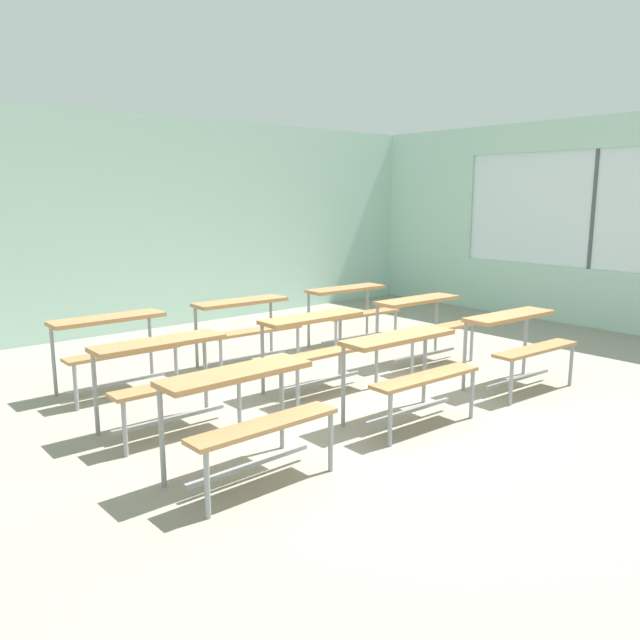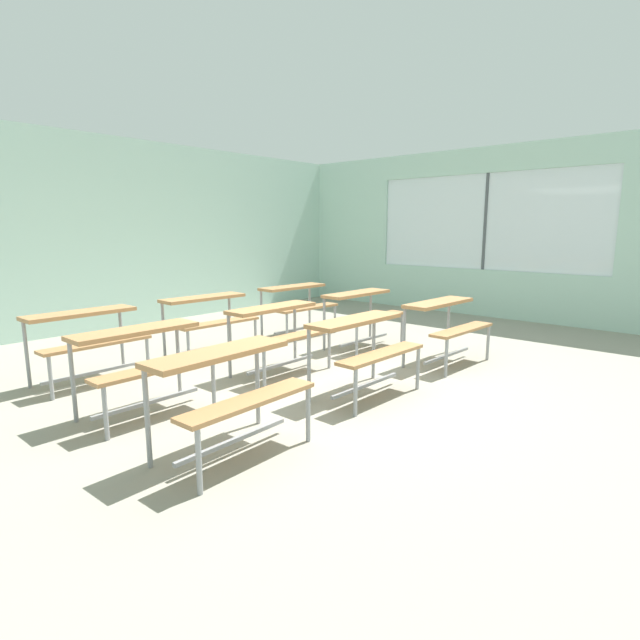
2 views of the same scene
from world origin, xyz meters
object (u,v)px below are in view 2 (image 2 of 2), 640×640
object	(u,v)px
desk_bench_r0c1	(364,338)
desk_bench_r2c2	(298,298)
desk_bench_r1c1	(279,323)
desk_bench_r2c1	(209,311)
desk_bench_r0c2	(446,317)
desk_bench_r1c0	(143,350)
desk_bench_r0c0	(229,377)
desk_bench_r1c2	(363,306)
desk_bench_r2c0	(86,329)

from	to	relation	value
desk_bench_r0c1	desk_bench_r2c2	distance (m)	2.84
desk_bench_r1c1	desk_bench_r2c1	bearing A→B (deg)	91.29
desk_bench_r2c1	desk_bench_r0c2	bearing A→B (deg)	-54.86
desk_bench_r1c0	desk_bench_r2c1	distance (m)	2.06
desk_bench_r0c0	desk_bench_r0c1	size ratio (longest dim) A/B	1.00
desk_bench_r0c0	desk_bench_r0c2	world-z (taller)	same
desk_bench_r0c1	desk_bench_r1c2	size ratio (longest dim) A/B	1.00
desk_bench_r1c0	desk_bench_r2c2	distance (m)	3.44
desk_bench_r1c2	desk_bench_r2c0	bearing A→B (deg)	160.62
desk_bench_r0c0	desk_bench_r1c2	xyz separation A→B (m)	(3.25, 1.24, 0.00)
desk_bench_r1c1	desk_bench_r1c2	size ratio (longest dim) A/B	0.99
desk_bench_r0c0	desk_bench_r0c1	world-z (taller)	same
desk_bench_r0c1	desk_bench_r2c0	distance (m)	2.87
desk_bench_r0c2	desk_bench_r2c1	world-z (taller)	same
desk_bench_r1c1	desk_bench_r2c2	world-z (taller)	same
desk_bench_r2c2	desk_bench_r1c0	bearing A→B (deg)	-156.54
desk_bench_r2c0	desk_bench_r1c2	bearing A→B (deg)	-21.65
desk_bench_r2c2	desk_bench_r0c2	bearing A→B (deg)	-87.52
desk_bench_r2c2	desk_bench_r0c0	bearing A→B (deg)	-140.70
desk_bench_r1c0	desk_bench_r1c2	bearing A→B (deg)	1.00
desk_bench_r0c0	desk_bench_r2c2	bearing A→B (deg)	35.45
desk_bench_r1c1	desk_bench_r2c1	distance (m)	1.25
desk_bench_r0c0	desk_bench_r1c2	world-z (taller)	same
desk_bench_r1c2	desk_bench_r0c1	bearing A→B (deg)	-141.59
desk_bench_r0c1	desk_bench_r2c0	bearing A→B (deg)	124.25
desk_bench_r0c1	desk_bench_r2c0	world-z (taller)	same
desk_bench_r1c0	desk_bench_r2c0	xyz separation A→B (m)	(0.08, 1.27, 0.00)
desk_bench_r2c0	desk_bench_r0c1	bearing A→B (deg)	-57.54
desk_bench_r0c2	desk_bench_r2c0	size ratio (longest dim) A/B	1.01
desk_bench_r0c0	desk_bench_r0c2	xyz separation A→B (m)	(3.22, -0.00, 0.00)
desk_bench_r0c0	desk_bench_r2c0	distance (m)	2.45
desk_bench_r1c1	desk_bench_r0c1	bearing A→B (deg)	-89.10
desk_bench_r1c0	desk_bench_r1c2	xyz separation A→B (m)	(3.24, 0.06, 0.00)
desk_bench_r1c0	desk_bench_r2c1	xyz separation A→B (m)	(1.62, 1.27, 0.00)
desk_bench_r0c0	desk_bench_r2c0	xyz separation A→B (m)	(0.08, 2.45, 0.00)
desk_bench_r0c0	desk_bench_r1c2	distance (m)	3.48
desk_bench_r2c2	desk_bench_r2c0	bearing A→B (deg)	-178.25
desk_bench_r0c0	desk_bench_r2c1	xyz separation A→B (m)	(1.62, 2.45, 0.00)
desk_bench_r1c0	desk_bench_r1c1	distance (m)	1.64
desk_bench_r0c1	desk_bench_r1c1	distance (m)	1.15
desk_bench_r0c0	desk_bench_r1c1	world-z (taller)	same
desk_bench_r2c0	desk_bench_r1c1	bearing A→B (deg)	-39.50
desk_bench_r0c0	desk_bench_r2c2	size ratio (longest dim) A/B	0.99
desk_bench_r0c2	desk_bench_r1c1	bearing A→B (deg)	145.03
desk_bench_r1c1	desk_bench_r0c2	bearing A→B (deg)	-37.00
desk_bench_r1c0	desk_bench_r1c1	xyz separation A→B (m)	(1.64, 0.02, 0.00)
desk_bench_r0c2	desk_bench_r1c2	xyz separation A→B (m)	(0.03, 1.24, 0.00)
desk_bench_r0c1	desk_bench_r0c0	bearing A→B (deg)	-177.26
desk_bench_r0c1	desk_bench_r2c2	xyz separation A→B (m)	(1.56, 2.38, 0.00)
desk_bench_r0c1	desk_bench_r1c0	world-z (taller)	same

